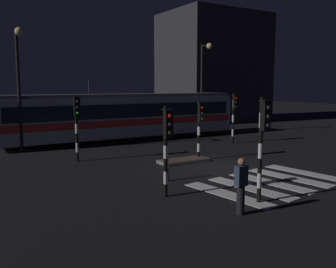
{
  "coord_description": "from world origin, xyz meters",
  "views": [
    {
      "loc": [
        -10.85,
        -13.17,
        3.81
      ],
      "look_at": [
        -1.3,
        2.4,
        1.4
      ],
      "focal_mm": 39.24,
      "sensor_mm": 36.0,
      "label": 1
    }
  ],
  "objects_px": {
    "traffic_light_median_centre": "(200,122)",
    "traffic_light_corner_far_right": "(234,110)",
    "bollard_island_edge": "(167,167)",
    "traffic_light_corner_near_left": "(167,138)",
    "pedestrian_waiting_at_kerb": "(241,186)",
    "traffic_light_kerb_mid_left": "(263,134)",
    "street_lamp_trackside_right": "(204,78)",
    "traffic_light_corner_far_left": "(77,118)",
    "tram": "(125,115)",
    "street_lamp_trackside_left": "(19,75)"
  },
  "relations": [
    {
      "from": "traffic_light_median_centre",
      "to": "traffic_light_corner_far_right",
      "type": "relative_size",
      "value": 0.91
    },
    {
      "from": "bollard_island_edge",
      "to": "traffic_light_corner_near_left",
      "type": "bearing_deg",
      "value": -121.39
    },
    {
      "from": "pedestrian_waiting_at_kerb",
      "to": "traffic_light_kerb_mid_left",
      "type": "bearing_deg",
      "value": 18.84
    },
    {
      "from": "street_lamp_trackside_right",
      "to": "pedestrian_waiting_at_kerb",
      "type": "relative_size",
      "value": 4.06
    },
    {
      "from": "traffic_light_corner_far_left",
      "to": "traffic_light_corner_far_right",
      "type": "distance_m",
      "value": 10.67
    },
    {
      "from": "traffic_light_kerb_mid_left",
      "to": "traffic_light_corner_far_right",
      "type": "xyz_separation_m",
      "value": [
        7.66,
        9.96,
        -0.08
      ]
    },
    {
      "from": "traffic_light_corner_far_right",
      "to": "pedestrian_waiting_at_kerb",
      "type": "relative_size",
      "value": 1.94
    },
    {
      "from": "tram",
      "to": "pedestrian_waiting_at_kerb",
      "type": "xyz_separation_m",
      "value": [
        -3.45,
        -15.47,
        -0.87
      ]
    },
    {
      "from": "traffic_light_corner_far_left",
      "to": "bollard_island_edge",
      "type": "relative_size",
      "value": 3.02
    },
    {
      "from": "street_lamp_trackside_right",
      "to": "tram",
      "type": "bearing_deg",
      "value": 174.15
    },
    {
      "from": "traffic_light_corner_near_left",
      "to": "traffic_light_corner_far_right",
      "type": "height_order",
      "value": "traffic_light_corner_far_right"
    },
    {
      "from": "traffic_light_corner_far_left",
      "to": "traffic_light_kerb_mid_left",
      "type": "height_order",
      "value": "traffic_light_kerb_mid_left"
    },
    {
      "from": "traffic_light_kerb_mid_left",
      "to": "street_lamp_trackside_left",
      "type": "distance_m",
      "value": 14.57
    },
    {
      "from": "traffic_light_corner_far_left",
      "to": "pedestrian_waiting_at_kerb",
      "type": "relative_size",
      "value": 1.96
    },
    {
      "from": "traffic_light_kerb_mid_left",
      "to": "bollard_island_edge",
      "type": "height_order",
      "value": "traffic_light_kerb_mid_left"
    },
    {
      "from": "traffic_light_corner_near_left",
      "to": "bollard_island_edge",
      "type": "bearing_deg",
      "value": 58.61
    },
    {
      "from": "traffic_light_corner_far_right",
      "to": "tram",
      "type": "xyz_separation_m",
      "value": [
        -5.51,
        5.07,
        -0.44
      ]
    },
    {
      "from": "street_lamp_trackside_left",
      "to": "pedestrian_waiting_at_kerb",
      "type": "bearing_deg",
      "value": -75.42
    },
    {
      "from": "traffic_light_kerb_mid_left",
      "to": "bollard_island_edge",
      "type": "xyz_separation_m",
      "value": [
        -1.13,
        4.02,
        -1.72
      ]
    },
    {
      "from": "traffic_light_kerb_mid_left",
      "to": "street_lamp_trackside_left",
      "type": "height_order",
      "value": "street_lamp_trackside_left"
    },
    {
      "from": "traffic_light_corner_far_left",
      "to": "bollard_island_edge",
      "type": "height_order",
      "value": "traffic_light_corner_far_left"
    },
    {
      "from": "pedestrian_waiting_at_kerb",
      "to": "traffic_light_corner_near_left",
      "type": "bearing_deg",
      "value": 110.77
    },
    {
      "from": "traffic_light_corner_near_left",
      "to": "tram",
      "type": "relative_size",
      "value": 0.18
    },
    {
      "from": "traffic_light_median_centre",
      "to": "tram",
      "type": "relative_size",
      "value": 0.18
    },
    {
      "from": "street_lamp_trackside_right",
      "to": "street_lamp_trackside_left",
      "type": "bearing_deg",
      "value": -176.42
    },
    {
      "from": "pedestrian_waiting_at_kerb",
      "to": "traffic_light_corner_far_left",
      "type": "bearing_deg",
      "value": 99.68
    },
    {
      "from": "street_lamp_trackside_left",
      "to": "traffic_light_kerb_mid_left",
      "type": "bearing_deg",
      "value": -69.99
    },
    {
      "from": "traffic_light_corner_far_left",
      "to": "traffic_light_kerb_mid_left",
      "type": "bearing_deg",
      "value": -72.58
    },
    {
      "from": "traffic_light_kerb_mid_left",
      "to": "bollard_island_edge",
      "type": "relative_size",
      "value": 3.11
    },
    {
      "from": "traffic_light_corner_far_right",
      "to": "pedestrian_waiting_at_kerb",
      "type": "distance_m",
      "value": 13.79
    },
    {
      "from": "bollard_island_edge",
      "to": "pedestrian_waiting_at_kerb",
      "type": "bearing_deg",
      "value": -92.07
    },
    {
      "from": "street_lamp_trackside_right",
      "to": "bollard_island_edge",
      "type": "height_order",
      "value": "street_lamp_trackside_right"
    },
    {
      "from": "traffic_light_corner_far_left",
      "to": "traffic_light_corner_far_right",
      "type": "xyz_separation_m",
      "value": [
        10.67,
        0.39,
        -0.02
      ]
    },
    {
      "from": "traffic_light_corner_far_right",
      "to": "bollard_island_edge",
      "type": "distance_m",
      "value": 10.74
    },
    {
      "from": "traffic_light_median_centre",
      "to": "tram",
      "type": "distance_m",
      "value": 8.38
    },
    {
      "from": "street_lamp_trackside_right",
      "to": "tram",
      "type": "height_order",
      "value": "street_lamp_trackside_right"
    },
    {
      "from": "street_lamp_trackside_right",
      "to": "bollard_island_edge",
      "type": "distance_m",
      "value": 14.65
    },
    {
      "from": "traffic_light_corner_far_left",
      "to": "traffic_light_corner_far_right",
      "type": "height_order",
      "value": "traffic_light_corner_far_left"
    },
    {
      "from": "traffic_light_corner_far_right",
      "to": "street_lamp_trackside_right",
      "type": "height_order",
      "value": "street_lamp_trackside_right"
    },
    {
      "from": "street_lamp_trackside_right",
      "to": "street_lamp_trackside_left",
      "type": "height_order",
      "value": "street_lamp_trackside_right"
    },
    {
      "from": "traffic_light_kerb_mid_left",
      "to": "pedestrian_waiting_at_kerb",
      "type": "height_order",
      "value": "traffic_light_kerb_mid_left"
    },
    {
      "from": "bollard_island_edge",
      "to": "traffic_light_median_centre",
      "type": "bearing_deg",
      "value": 36.47
    },
    {
      "from": "traffic_light_median_centre",
      "to": "pedestrian_waiting_at_kerb",
      "type": "distance_m",
      "value": 8.1
    },
    {
      "from": "traffic_light_kerb_mid_left",
      "to": "pedestrian_waiting_at_kerb",
      "type": "xyz_separation_m",
      "value": [
        -1.29,
        -0.44,
        -1.4
      ]
    },
    {
      "from": "traffic_light_corner_far_left",
      "to": "traffic_light_corner_near_left",
      "type": "height_order",
      "value": "traffic_light_corner_far_left"
    },
    {
      "from": "traffic_light_corner_far_right",
      "to": "pedestrian_waiting_at_kerb",
      "type": "xyz_separation_m",
      "value": [
        -8.96,
        -10.4,
        -1.32
      ]
    },
    {
      "from": "traffic_light_corner_far_right",
      "to": "bollard_island_edge",
      "type": "relative_size",
      "value": 3.0
    },
    {
      "from": "traffic_light_corner_far_left",
      "to": "traffic_light_median_centre",
      "type": "bearing_deg",
      "value": -28.12
    },
    {
      "from": "traffic_light_median_centre",
      "to": "tram",
      "type": "xyz_separation_m",
      "value": [
        -0.28,
        8.37,
        -0.24
      ]
    },
    {
      "from": "tram",
      "to": "traffic_light_corner_far_right",
      "type": "bearing_deg",
      "value": -42.63
    }
  ]
}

